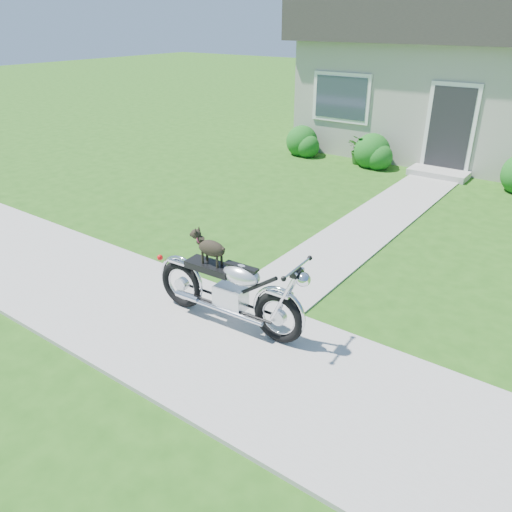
{
  "coord_description": "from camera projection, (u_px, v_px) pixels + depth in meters",
  "views": [
    {
      "loc": [
        1.91,
        -3.79,
        3.6
      ],
      "look_at": [
        -1.57,
        1.0,
        0.75
      ],
      "focal_mm": 35.0,
      "sensor_mm": 36.0,
      "label": 1
    }
  ],
  "objects": [
    {
      "name": "ground",
      "position": [
        319.0,
        389.0,
        5.33
      ],
      "size": [
        80.0,
        80.0,
        0.0
      ],
      "primitive_type": "plane",
      "color": "#235114",
      "rests_on": "ground"
    },
    {
      "name": "sidewalk",
      "position": [
        319.0,
        388.0,
        5.33
      ],
      "size": [
        24.0,
        2.2,
        0.04
      ],
      "primitive_type": "cube",
      "color": "#9E9B93",
      "rests_on": "ground"
    },
    {
      "name": "walkway",
      "position": [
        379.0,
        219.0,
        9.77
      ],
      "size": [
        1.2,
        8.0,
        0.03
      ],
      "primitive_type": "cube",
      "color": "#9E9B93",
      "rests_on": "ground"
    },
    {
      "name": "potted_plant_left",
      "position": [
        361.0,
        150.0,
        13.29
      ],
      "size": [
        0.89,
        0.84,
        0.78
      ],
      "primitive_type": "imported",
      "rotation": [
        0.0,
        0.0,
        5.86
      ],
      "color": "#1C4C14",
      "rests_on": "ground"
    },
    {
      "name": "motorcycle_with_dog",
      "position": [
        229.0,
        288.0,
        6.18
      ],
      "size": [
        2.22,
        0.6,
        1.19
      ],
      "rotation": [
        0.0,
        0.0,
        0.05
      ],
      "color": "black",
      "rests_on": "sidewalk"
    }
  ]
}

